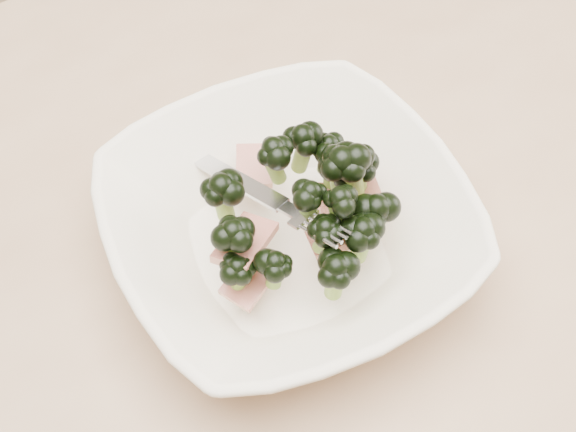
% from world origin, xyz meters
% --- Properties ---
extents(dining_table, '(1.20, 0.80, 0.75)m').
position_xyz_m(dining_table, '(0.00, 0.00, 0.65)').
color(dining_table, tan).
rests_on(dining_table, ground).
extents(broccoli_dish, '(0.31, 0.31, 0.11)m').
position_xyz_m(broccoli_dish, '(0.09, -0.03, 0.79)').
color(broccoli_dish, white).
rests_on(broccoli_dish, dining_table).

